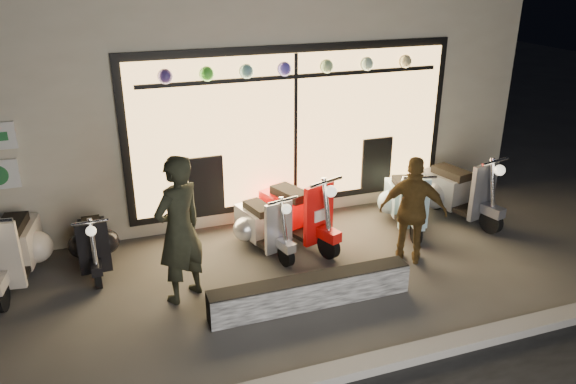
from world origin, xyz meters
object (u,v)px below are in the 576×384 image
scooter_silver (261,223)px  scooter_red (293,211)px  graffiti_barrier (311,291)px  man (179,230)px  woman (413,211)px

scooter_silver → scooter_red: (0.55, 0.11, 0.07)m
graffiti_barrier → man: size_ratio=1.35×
scooter_silver → man: 1.78m
man → woman: size_ratio=1.22×
scooter_red → woman: bearing=-62.8°
graffiti_barrier → scooter_red: bearing=77.3°
scooter_silver → man: bearing=-157.1°
graffiti_barrier → scooter_silver: size_ratio=1.94×
graffiti_barrier → scooter_red: scooter_red is taller
graffiti_barrier → scooter_red: (0.41, 1.84, 0.26)m
scooter_red → woman: 1.88m
graffiti_barrier → woman: woman is taller
scooter_red → man: man is taller
woman → man: bearing=29.8°
scooter_silver → man: size_ratio=0.70×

